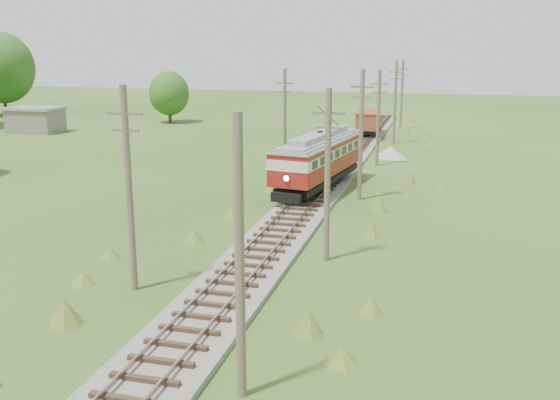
# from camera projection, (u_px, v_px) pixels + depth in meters

# --- Properties ---
(railbed_main) EXTENTS (3.60, 96.00, 0.57)m
(railbed_main) POSITION_uv_depth(u_px,v_px,m) (322.00, 185.00, 47.28)
(railbed_main) COLOR #605B54
(railbed_main) RESTS_ON ground
(streetcar) EXTENTS (4.79, 12.76, 5.77)m
(streetcar) POSITION_uv_depth(u_px,v_px,m) (320.00, 156.00, 45.52)
(streetcar) COLOR black
(streetcar) RESTS_ON ground
(gondola) EXTENTS (2.78, 7.49, 2.45)m
(gondola) POSITION_uv_depth(u_px,v_px,m) (368.00, 121.00, 72.91)
(gondola) COLOR black
(gondola) RESTS_ON ground
(gravel_pile) EXTENTS (3.04, 3.22, 1.10)m
(gravel_pile) POSITION_uv_depth(u_px,v_px,m) (391.00, 152.00, 59.59)
(gravel_pile) COLOR gray
(gravel_pile) RESTS_ON ground
(utility_pole_r_1) EXTENTS (0.30, 0.30, 8.80)m
(utility_pole_r_1) POSITION_uv_depth(u_px,v_px,m) (240.00, 262.00, 18.29)
(utility_pole_r_1) COLOR brown
(utility_pole_r_1) RESTS_ON ground
(utility_pole_r_2) EXTENTS (1.60, 0.30, 8.60)m
(utility_pole_r_2) POSITION_uv_depth(u_px,v_px,m) (328.00, 174.00, 30.42)
(utility_pole_r_2) COLOR brown
(utility_pole_r_2) RESTS_ON ground
(utility_pole_r_3) EXTENTS (1.60, 0.30, 9.00)m
(utility_pole_r_3) POSITION_uv_depth(u_px,v_px,m) (361.00, 134.00, 42.59)
(utility_pole_r_3) COLOR brown
(utility_pole_r_3) RESTS_ON ground
(utility_pole_r_4) EXTENTS (1.60, 0.30, 8.40)m
(utility_pole_r_4) POSITION_uv_depth(u_px,v_px,m) (378.00, 117.00, 54.91)
(utility_pole_r_4) COLOR brown
(utility_pole_r_4) RESTS_ON ground
(utility_pole_r_5) EXTENTS (1.60, 0.30, 8.90)m
(utility_pole_r_5) POSITION_uv_depth(u_px,v_px,m) (395.00, 102.00, 66.93)
(utility_pole_r_5) COLOR brown
(utility_pole_r_5) RESTS_ON ground
(utility_pole_r_6) EXTENTS (1.60, 0.30, 8.70)m
(utility_pole_r_6) POSITION_uv_depth(u_px,v_px,m) (402.00, 93.00, 79.20)
(utility_pole_r_6) COLOR brown
(utility_pole_r_6) RESTS_ON ground
(utility_pole_l_a) EXTENTS (1.60, 0.30, 9.00)m
(utility_pole_l_a) POSITION_uv_depth(u_px,v_px,m) (129.00, 188.00, 26.61)
(utility_pole_l_a) COLOR brown
(utility_pole_l_a) RESTS_ON ground
(utility_pole_l_b) EXTENTS (1.60, 0.30, 8.60)m
(utility_pole_l_b) POSITION_uv_depth(u_px,v_px,m) (285.00, 119.00, 52.99)
(utility_pole_l_b) COLOR brown
(utility_pole_l_b) RESTS_ON ground
(tree_left_5) EXTENTS (9.66, 9.66, 12.44)m
(tree_left_5) POSITION_uv_depth(u_px,v_px,m) (1.00, 68.00, 93.21)
(tree_left_5) COLOR #38281C
(tree_left_5) RESTS_ON ground
(tree_mid_a) EXTENTS (5.46, 5.46, 7.03)m
(tree_mid_a) POSITION_uv_depth(u_px,v_px,m) (169.00, 93.00, 85.16)
(tree_mid_a) COLOR #38281C
(tree_mid_a) RESTS_ON ground
(shed) EXTENTS (6.40, 4.40, 3.10)m
(shed) POSITION_uv_depth(u_px,v_px,m) (35.00, 119.00, 76.54)
(shed) COLOR slate
(shed) RESTS_ON ground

